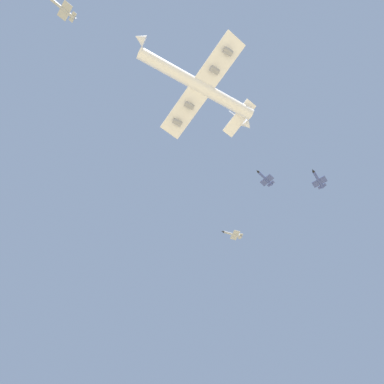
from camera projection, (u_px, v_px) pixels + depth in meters
carrier_jet at (200, 87)px, 156.24m from camera, size 78.72×60.02×21.52m
chase_jet_lead at (265, 178)px, 179.11m from camera, size 15.22×8.14×4.00m
chase_jet_left_wing at (62, 8)px, 139.31m from camera, size 15.22×8.15×4.00m
chase_jet_right_wing at (233, 234)px, 195.34m from camera, size 15.06×9.08×4.00m
chase_jet_trailing at (318, 180)px, 168.01m from camera, size 15.33×8.74×4.00m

